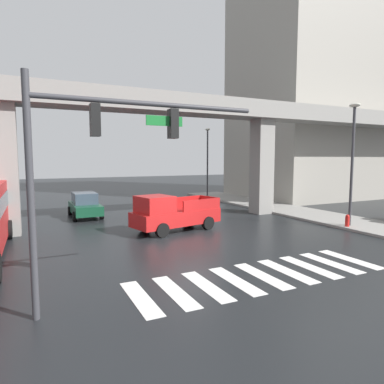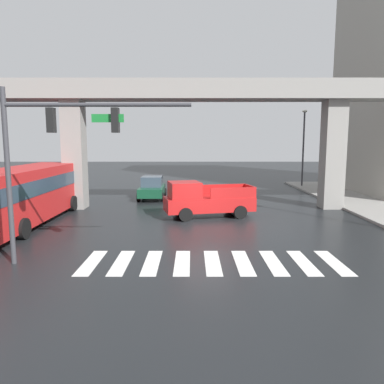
{
  "view_description": "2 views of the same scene",
  "coord_description": "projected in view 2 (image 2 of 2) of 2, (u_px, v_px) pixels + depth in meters",
  "views": [
    {
      "loc": [
        -7.16,
        -14.66,
        4.08
      ],
      "look_at": [
        1.33,
        2.93,
        2.14
      ],
      "focal_mm": 31.46,
      "sensor_mm": 36.0,
      "label": 1
    },
    {
      "loc": [
        -0.75,
        -18.36,
        4.38
      ],
      "look_at": [
        -0.81,
        3.86,
        1.3
      ],
      "focal_mm": 34.5,
      "sensor_mm": 36.0,
      "label": 2
    }
  ],
  "objects": [
    {
      "name": "city_bus",
      "position": [
        26.0,
        192.0,
        19.35
      ],
      "size": [
        2.86,
        10.82,
        2.99
      ],
      "color": "red",
      "rests_on": "ground"
    },
    {
      "name": "elevated_overpass",
      "position": [
        205.0,
        99.0,
        23.34
      ],
      "size": [
        56.49,
        2.27,
        8.14
      ],
      "color": "gray",
      "rests_on": "ground"
    },
    {
      "name": "pickup_truck",
      "position": [
        205.0,
        200.0,
        21.25
      ],
      "size": [
        5.4,
        2.99,
        2.08
      ],
      "color": "red",
      "rests_on": "ground"
    },
    {
      "name": "street_lamp_mid_block",
      "position": [
        338.0,
        138.0,
        26.63
      ],
      "size": [
        0.44,
        0.7,
        7.24
      ],
      "color": "#38383D",
      "rests_on": "ground"
    },
    {
      "name": "sedan_dark_green",
      "position": [
        153.0,
        187.0,
        28.15
      ],
      "size": [
        1.99,
        4.32,
        1.72
      ],
      "color": "#14472D",
      "rests_on": "ground"
    },
    {
      "name": "ground_plane",
      "position": [
        208.0,
        228.0,
        18.78
      ],
      "size": [
        120.0,
        120.0,
        0.0
      ],
      "primitive_type": "plane",
      "color": "black"
    },
    {
      "name": "traffic_signal_mast",
      "position": [
        57.0,
        141.0,
        12.7
      ],
      "size": [
        6.49,
        0.32,
        6.2
      ],
      "color": "#38383D",
      "rests_on": "ground"
    },
    {
      "name": "crosswalk_stripes",
      "position": [
        214.0,
        262.0,
        13.37
      ],
      "size": [
        9.35,
        2.8,
        0.01
      ],
      "color": "silver",
      "rests_on": "ground"
    },
    {
      "name": "street_lamp_far_north",
      "position": [
        305.0,
        139.0,
        34.59
      ],
      "size": [
        0.44,
        0.7,
        7.24
      ],
      "color": "#38383D",
      "rests_on": "ground"
    }
  ]
}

